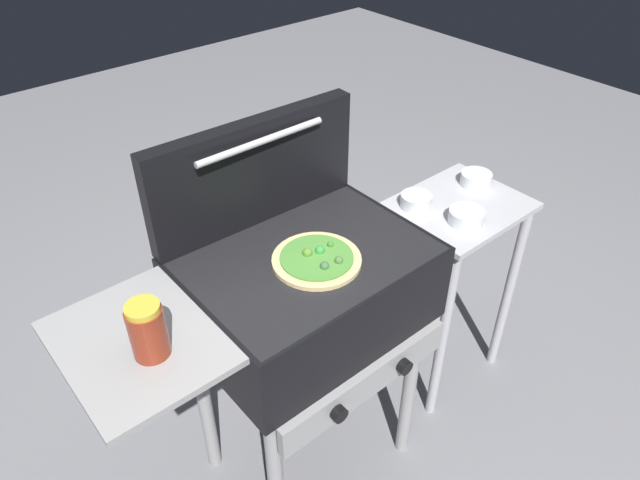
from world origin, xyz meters
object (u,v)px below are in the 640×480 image
Objects in this scene: topping_bowl_middle at (466,217)px; grill at (303,297)px; topping_bowl_near at (416,201)px; pizza_veggie at (317,259)px; sauce_jar at (148,330)px; topping_bowl_far at (476,179)px; prep_table at (451,257)px.

grill is at bearing 173.00° from topping_bowl_middle.
grill is 9.39× the size of topping_bowl_near.
grill is 4.14× the size of pizza_veggie.
pizza_veggie reaches higher than topping_bowl_middle.
grill is 0.61m from topping_bowl_middle.
pizza_veggie is at bearing 1.23° from sauce_jar.
sauce_jar is at bearing -175.38° from topping_bowl_far.
sauce_jar is 1.03m from topping_bowl_near.
topping_bowl_far is at bearing 30.64° from topping_bowl_middle.
sauce_jar reaches higher than topping_bowl_far.
grill is 8.50× the size of topping_bowl_middle.
pizza_veggie is 2.15× the size of topping_bowl_far.
topping_bowl_far reaches higher than prep_table.
grill reaches higher than prep_table.
topping_bowl_near is at bearing 13.86° from pizza_veggie.
topping_bowl_near is 0.17m from topping_bowl_middle.
grill is at bearing -179.63° from prep_table.
topping_bowl_near is 0.95× the size of topping_bowl_far.
prep_table is (1.13, 0.06, -0.42)m from sauce_jar.
grill is at bearing -170.66° from topping_bowl_near.
topping_bowl_middle is (-0.21, -0.12, -0.00)m from topping_bowl_far.
topping_bowl_near is (1.01, 0.14, -0.17)m from sauce_jar.
sauce_jar reaches higher than topping_bowl_middle.
sauce_jar is at bearing -178.77° from pizza_veggie.
sauce_jar is (-0.47, -0.01, 0.06)m from pizza_veggie.
topping_bowl_middle reaches higher than prep_table.
pizza_veggie is 0.60m from topping_bowl_middle.
grill is at bearing 108.33° from pizza_veggie.
pizza_veggie reaches higher than topping_bowl_near.
topping_bowl_middle is at bearing -3.14° from pizza_veggie.
pizza_veggie is (0.01, -0.04, 0.15)m from grill.
topping_bowl_middle is (1.06, -0.02, -0.17)m from sauce_jar.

